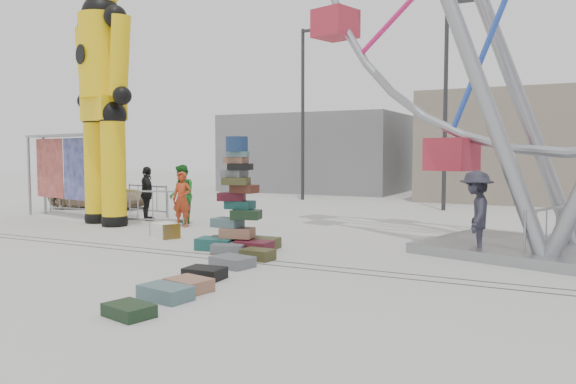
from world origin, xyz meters
The scene contains 26 objects.
ground centered at (0.00, 0.00, 0.00)m, with size 90.00×90.00×0.00m, color #9E9E99.
track_line_near centered at (0.00, 0.60, 0.00)m, with size 40.00×0.04×0.01m, color #47443F.
track_line_far centered at (0.00, 1.00, 0.00)m, with size 40.00×0.04×0.01m, color #47443F.
building_right centered at (7.00, 20.00, 2.50)m, with size 12.00×8.00×5.00m, color gray.
building_left centered at (-6.00, 22.00, 2.20)m, with size 10.00×8.00×4.40m, color gray.
lamp_post_right centered at (3.09, 13.00, 4.48)m, with size 1.41×0.25×8.00m.
lamp_post_left centered at (-3.91, 15.00, 4.48)m, with size 1.41×0.25×8.00m.
suitcase_tower centered at (0.54, 1.88, 0.73)m, with size 1.85×1.63×2.60m.
crash_test_dummy centered at (-5.54, 3.88, 4.13)m, with size 3.09×1.53×7.83m.
banner_scaffold centered at (-8.10, 4.55, 2.15)m, with size 3.99×1.51×2.86m.
steamer_trunk centered at (-2.14, 2.55, 0.19)m, with size 0.83×0.48×0.39m, color silver.
row_case_0 centered at (1.59, 0.96, 0.11)m, with size 0.67×0.45×0.23m, color #444322.
row_case_1 centered at (1.52, 0.11, 0.10)m, with size 0.78×0.57×0.21m, color slate.
row_case_2 centered at (1.64, -1.00, 0.10)m, with size 0.69×0.50×0.21m, color black.
row_case_3 centered at (1.93, -1.86, 0.11)m, with size 0.69×0.53×0.21m, color #9C684F.
row_case_4 centered at (1.93, -2.43, 0.11)m, with size 0.80×0.50×0.22m, color slate.
row_case_5 centered at (2.06, -3.37, 0.09)m, with size 0.67×0.48×0.18m, color #1C331D.
barricade_dummy_a centered at (-9.20, 5.74, 0.55)m, with size 2.00×0.10×1.10m, color gray, non-canonical shape.
barricade_dummy_b centered at (-6.10, 6.47, 0.55)m, with size 2.00×0.10×1.10m, color gray, non-canonical shape.
barricade_dummy_c centered at (-4.08, 4.37, 0.55)m, with size 2.00×0.10×1.10m, color gray, non-canonical shape.
barricade_wheel_front centered at (6.95, 3.88, 0.55)m, with size 2.00×0.10×1.10m, color gray, non-canonical shape.
pedestrian_red centered at (-3.05, 4.48, 0.84)m, with size 0.61×0.40×1.67m, color #A43417.
pedestrian_green centered at (-3.50, 5.06, 0.93)m, with size 0.91×0.71×1.87m, color #1B6C21.
pedestrian_black centered at (-5.05, 5.24, 0.89)m, with size 1.05×0.44×1.78m, color black.
pedestrian_grey centered at (5.60, 3.37, 0.93)m, with size 1.20×0.69×1.86m, color #242430.
parked_suv centered at (-9.51, 7.61, 0.54)m, with size 1.79×3.87×1.08m, color tan.
Camera 1 is at (7.37, -9.09, 2.23)m, focal length 35.00 mm.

